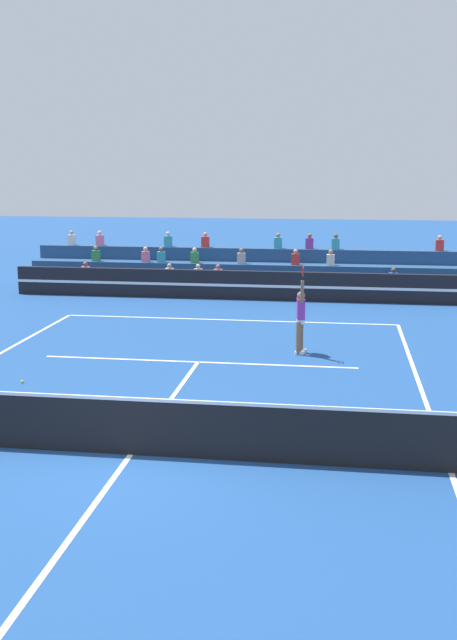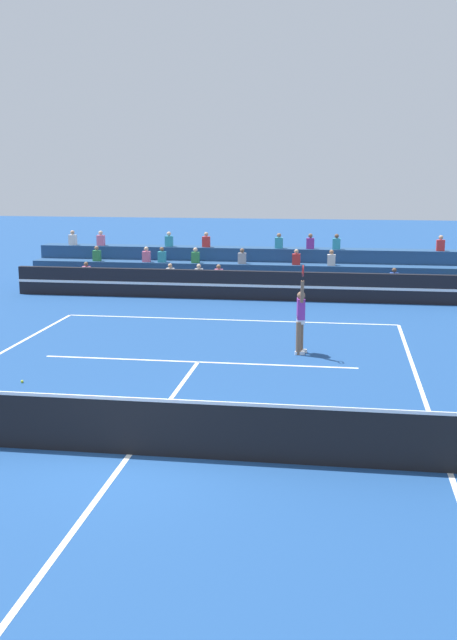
{
  "view_description": "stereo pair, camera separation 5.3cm",
  "coord_description": "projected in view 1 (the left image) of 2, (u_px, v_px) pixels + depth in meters",
  "views": [
    {
      "loc": [
        3.53,
        -12.08,
        5.02
      ],
      "look_at": [
        0.77,
        6.64,
        1.1
      ],
      "focal_mm": 42.0,
      "sensor_mm": 36.0,
      "label": 1
    },
    {
      "loc": [
        3.58,
        -12.07,
        5.02
      ],
      "look_at": [
        0.77,
        6.64,
        1.1
      ],
      "focal_mm": 42.0,
      "sensor_mm": 36.0,
      "label": 2
    }
  ],
  "objects": [
    {
      "name": "court_lines",
      "position": [
        131.0,
        454.0,
        13.22
      ],
      "size": [
        11.1,
        23.9,
        0.01
      ],
      "color": "white",
      "rests_on": "ground"
    },
    {
      "name": "tennis_player",
      "position": [
        300.0,
        318.0,
        20.13
      ],
      "size": [
        0.32,
        0.85,
        2.5
      ],
      "color": "brown",
      "rests_on": "ground"
    },
    {
      "name": "tennis_net",
      "position": [
        130.0,
        425.0,
        13.11
      ],
      "size": [
        12.0,
        0.1,
        1.1
      ],
      "color": "#2D6B38",
      "rests_on": "ground"
    },
    {
      "name": "ground_plane",
      "position": [
        131.0,
        455.0,
        13.22
      ],
      "size": [
        120.0,
        120.0,
        0.0
      ],
      "primitive_type": "plane",
      "color": "navy"
    },
    {
      "name": "bleacher_stand",
      "position": [
        251.0,
        273.0,
        30.89
      ],
      "size": [
        18.38,
        2.85,
        2.28
      ],
      "color": "navy",
      "rests_on": "ground"
    },
    {
      "name": "tennis_ball",
      "position": [
        22.0,
        382.0,
        17.58
      ],
      "size": [
        0.07,
        0.07,
        0.07
      ],
      "primitive_type": "sphere",
      "color": "#C6DB33",
      "rests_on": "ground"
    },
    {
      "name": "sponsor_banner_wall",
      "position": [
        244.0,
        285.0,
        28.45
      ],
      "size": [
        18.0,
        0.26,
        1.1
      ],
      "color": "black",
      "rests_on": "ground"
    }
  ]
}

